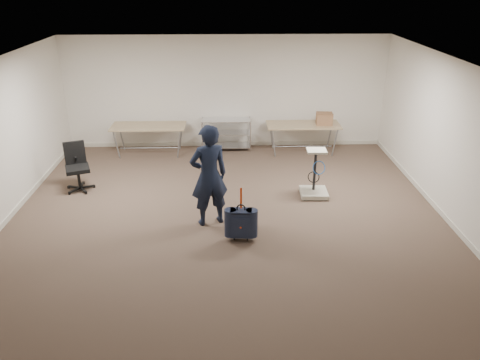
{
  "coord_description": "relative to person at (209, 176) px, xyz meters",
  "views": [
    {
      "loc": [
        0.01,
        -7.06,
        4.16
      ],
      "look_at": [
        0.23,
        0.3,
        0.87
      ],
      "focal_mm": 35.0,
      "sensor_mm": 36.0,
      "label": 1
    }
  ],
  "objects": [
    {
      "name": "ground",
      "position": [
        0.31,
        -0.38,
        -0.92
      ],
      "size": [
        9.0,
        9.0,
        0.0
      ],
      "primitive_type": "plane",
      "color": "#4B392E",
      "rests_on": "ground"
    },
    {
      "name": "room_shell",
      "position": [
        0.31,
        1.0,
        -0.87
      ],
      "size": [
        8.0,
        9.0,
        9.0
      ],
      "color": "white",
      "rests_on": "ground"
    },
    {
      "name": "folding_table_left",
      "position": [
        -1.59,
        3.57,
        -0.25
      ],
      "size": [
        1.8,
        0.75,
        0.73
      ],
      "color": "#94835B",
      "rests_on": "ground"
    },
    {
      "name": "folding_table_right",
      "position": [
        2.21,
        3.57,
        -0.25
      ],
      "size": [
        1.8,
        0.75,
        0.73
      ],
      "color": "#94835B",
      "rests_on": "ground"
    },
    {
      "name": "wire_shelf",
      "position": [
        0.31,
        3.82,
        -0.48
      ],
      "size": [
        1.22,
        0.47,
        0.8
      ],
      "color": "silver",
      "rests_on": "ground"
    },
    {
      "name": "person",
      "position": [
        0.0,
        0.0,
        0.0
      ],
      "size": [
        0.78,
        0.64,
        1.85
      ],
      "primitive_type": "imported",
      "rotation": [
        0.0,
        0.0,
        3.49
      ],
      "color": "black",
      "rests_on": "ground"
    },
    {
      "name": "suitcase",
      "position": [
        0.54,
        -0.63,
        -0.59
      ],
      "size": [
        0.37,
        0.23,
        0.97
      ],
      "color": "#162132",
      "rests_on": "ground"
    },
    {
      "name": "office_chair",
      "position": [
        -2.77,
        1.52,
        -0.62
      ],
      "size": [
        0.6,
        0.61,
        0.99
      ],
      "color": "black",
      "rests_on": "ground"
    },
    {
      "name": "equipment_cart",
      "position": [
        2.07,
        1.06,
        -0.66
      ],
      "size": [
        0.56,
        0.56,
        0.99
      ],
      "color": "beige",
      "rests_on": "ground"
    },
    {
      "name": "cardboard_box",
      "position": [
        2.71,
        3.54,
        -0.05
      ],
      "size": [
        0.41,
        0.32,
        0.29
      ],
      "primitive_type": "cube",
      "rotation": [
        0.0,
        0.0,
        -0.07
      ],
      "color": "#9E8449",
      "rests_on": "folding_table_right"
    }
  ]
}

